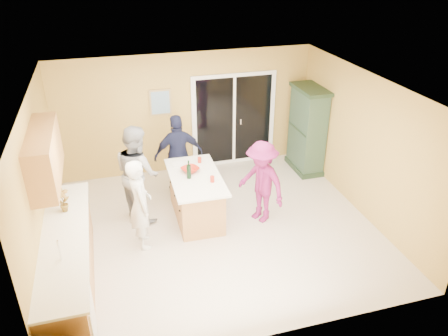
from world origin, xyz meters
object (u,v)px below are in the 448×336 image
object	(u,v)px
woman_magenta	(261,182)
woman_white	(140,204)
woman_navy	(179,155)
kitchen_island	(196,198)
woman_grey	(137,173)
green_hutch	(307,131)

from	to	relation	value
woman_magenta	woman_white	bearing A→B (deg)	-114.20
woman_navy	woman_magenta	world-z (taller)	woman_navy
kitchen_island	woman_grey	world-z (taller)	woman_grey
green_hutch	woman_white	distance (m)	4.22
kitchen_island	woman_magenta	world-z (taller)	woman_magenta
kitchen_island	woman_grey	size ratio (longest dim) A/B	0.92
kitchen_island	green_hutch	distance (m)	3.08
woman_grey	woman_magenta	world-z (taller)	woman_grey
kitchen_island	woman_navy	size ratio (longest dim) A/B	1.00
kitchen_island	woman_magenta	distance (m)	1.23
woman_grey	woman_magenta	xyz separation A→B (m)	(2.10, -0.73, -0.12)
woman_grey	woman_navy	bearing A→B (deg)	-76.25
woman_grey	green_hutch	bearing A→B (deg)	-99.78
woman_magenta	woman_navy	bearing A→B (deg)	-167.31
kitchen_island	green_hutch	size ratio (longest dim) A/B	0.87
woman_white	woman_magenta	world-z (taller)	woman_white
green_hutch	woman_navy	xyz separation A→B (m)	(-2.88, -0.25, -0.09)
woman_navy	woman_grey	bearing A→B (deg)	34.50
woman_white	woman_grey	size ratio (longest dim) A/B	0.88
woman_white	woman_navy	bearing A→B (deg)	-35.42
woman_white	green_hutch	bearing A→B (deg)	-69.33
kitchen_island	woman_white	distance (m)	1.24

